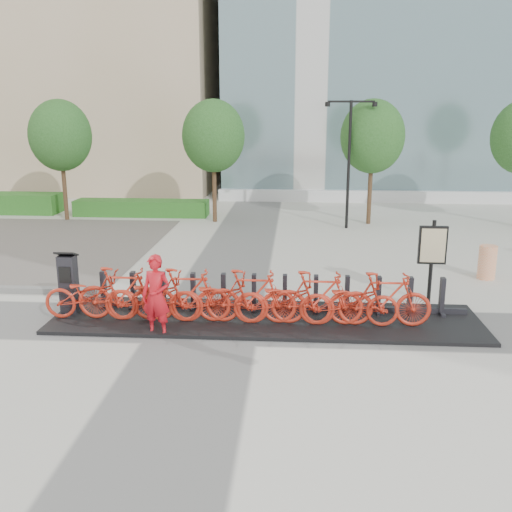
# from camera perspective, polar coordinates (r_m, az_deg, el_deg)

# --- Properties ---
(ground) EXTENTS (120.00, 120.00, 0.00)m
(ground) POSITION_cam_1_polar(r_m,az_deg,el_deg) (12.85, -4.96, -6.78)
(ground) COLOR beige
(hedge_b) EXTENTS (6.00, 1.20, 0.70)m
(hedge_b) POSITION_cam_1_polar(r_m,az_deg,el_deg) (26.32, -11.36, 4.74)
(hedge_b) COLOR #145717
(hedge_b) RESTS_ON ground
(tree_0) EXTENTS (2.60, 2.60, 5.10)m
(tree_0) POSITION_cam_1_polar(r_m,az_deg,el_deg) (25.84, -18.99, 11.31)
(tree_0) COLOR brown
(tree_0) RESTS_ON ground
(tree_1) EXTENTS (2.60, 2.60, 5.10)m
(tree_1) POSITION_cam_1_polar(r_m,az_deg,el_deg) (24.10, -4.28, 11.87)
(tree_1) COLOR brown
(tree_1) RESTS_ON ground
(tree_2) EXTENTS (2.60, 2.60, 5.10)m
(tree_2) POSITION_cam_1_polar(r_m,az_deg,el_deg) (24.05, 11.57, 11.62)
(tree_2) COLOR brown
(tree_2) RESTS_ON ground
(streetlamp) EXTENTS (2.00, 0.20, 5.00)m
(streetlamp) POSITION_cam_1_polar(r_m,az_deg,el_deg) (22.97, 9.32, 10.46)
(streetlamp) COLOR black
(streetlamp) RESTS_ON ground
(dock_pad) EXTENTS (9.60, 2.40, 0.08)m
(dock_pad) POSITION_cam_1_polar(r_m,az_deg,el_deg) (12.98, 0.96, -6.31)
(dock_pad) COLOR black
(dock_pad) RESTS_ON ground
(dock_rail_posts) EXTENTS (8.02, 0.50, 0.85)m
(dock_rail_posts) POSITION_cam_1_polar(r_m,az_deg,el_deg) (13.27, 1.33, -3.71)
(dock_rail_posts) COLOR black
(dock_rail_posts) RESTS_ON dock_pad
(bike_0) EXTENTS (2.07, 0.72, 1.09)m
(bike_0) POSITION_cam_1_polar(r_m,az_deg,el_deg) (13.24, -16.26, -3.81)
(bike_0) COLOR red
(bike_0) RESTS_ON dock_pad
(bike_1) EXTENTS (2.01, 0.57, 1.21)m
(bike_1) POSITION_cam_1_polar(r_m,az_deg,el_deg) (12.99, -13.29, -3.68)
(bike_1) COLOR red
(bike_1) RESTS_ON dock_pad
(bike_2) EXTENTS (2.07, 0.72, 1.09)m
(bike_2) POSITION_cam_1_polar(r_m,az_deg,el_deg) (12.82, -10.19, -4.05)
(bike_2) COLOR red
(bike_2) RESTS_ON dock_pad
(bike_3) EXTENTS (2.01, 0.57, 1.21)m
(bike_3) POSITION_cam_1_polar(r_m,az_deg,el_deg) (12.65, -7.03, -3.90)
(bike_3) COLOR red
(bike_3) RESTS_ON dock_pad
(bike_4) EXTENTS (2.07, 0.72, 1.09)m
(bike_4) POSITION_cam_1_polar(r_m,az_deg,el_deg) (12.55, -3.79, -4.25)
(bike_4) COLOR red
(bike_4) RESTS_ON dock_pad
(bike_5) EXTENTS (2.01, 0.57, 1.21)m
(bike_5) POSITION_cam_1_polar(r_m,az_deg,el_deg) (12.46, -0.50, -4.07)
(bike_5) COLOR red
(bike_5) RESTS_ON dock_pad
(bike_6) EXTENTS (2.07, 0.72, 1.09)m
(bike_6) POSITION_cam_1_polar(r_m,az_deg,el_deg) (12.44, 2.82, -4.40)
(bike_6) COLOR red
(bike_6) RESTS_ON dock_pad
(bike_7) EXTENTS (2.01, 0.57, 1.21)m
(bike_7) POSITION_cam_1_polar(r_m,az_deg,el_deg) (12.43, 6.15, -4.20)
(bike_7) COLOR red
(bike_7) RESTS_ON dock_pad
(bike_8) EXTENTS (2.07, 0.72, 1.09)m
(bike_8) POSITION_cam_1_polar(r_m,az_deg,el_deg) (12.50, 9.45, -4.50)
(bike_8) COLOR red
(bike_8) RESTS_ON dock_pad
(bike_9) EXTENTS (2.01, 0.57, 1.21)m
(bike_9) POSITION_cam_1_polar(r_m,az_deg,el_deg) (12.57, 12.74, -4.26)
(bike_9) COLOR red
(bike_9) RESTS_ON dock_pad
(kiosk) EXTENTS (0.45, 0.38, 1.47)m
(kiosk) POSITION_cam_1_polar(r_m,az_deg,el_deg) (13.80, -18.23, -2.54)
(kiosk) COLOR black
(kiosk) RESTS_ON dock_pad
(worker_red) EXTENTS (0.72, 0.56, 1.75)m
(worker_red) POSITION_cam_1_polar(r_m,az_deg,el_deg) (12.05, -9.95, -3.97)
(worker_red) COLOR red
(worker_red) RESTS_ON ground
(construction_barrel) EXTENTS (0.51, 0.51, 0.95)m
(construction_barrel) POSITION_cam_1_polar(r_m,az_deg,el_deg) (17.30, 22.12, -0.58)
(construction_barrel) COLOR #FF5D07
(construction_barrel) RESTS_ON ground
(map_sign) EXTENTS (0.68, 0.12, 2.07)m
(map_sign) POSITION_cam_1_polar(r_m,az_deg,el_deg) (14.46, 17.23, 0.71)
(map_sign) COLOR black
(map_sign) RESTS_ON ground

